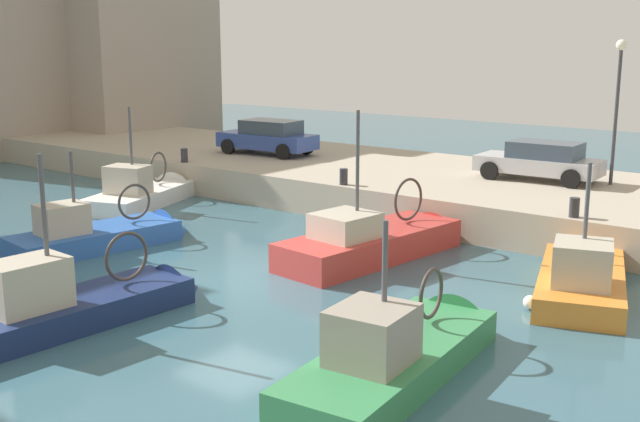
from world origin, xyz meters
TOP-DOWN VIEW (x-y plane):
  - water_surface at (0.00, 0.00)m, footprint 80.00×80.00m
  - quay_wall at (11.50, 0.00)m, footprint 9.00×56.00m
  - fishing_boat_orange at (4.73, -7.27)m, footprint 6.09×3.63m
  - fishing_boat_navy at (-4.22, 0.46)m, footprint 6.46×2.21m
  - fishing_boat_green at (-2.06, -6.43)m, footprint 6.60×2.43m
  - fishing_boat_blue at (0.06, 5.36)m, footprint 5.87×2.61m
  - fishing_boat_red at (4.18, -1.61)m, footprint 6.86×2.73m
  - fishing_boat_white at (4.81, 9.36)m, footprint 6.00×3.65m
  - parked_car_silver at (12.29, -2.87)m, footprint 2.10×4.31m
  - parked_car_blue at (11.10, 8.85)m, footprint 2.25×4.44m
  - mooring_bollard_south at (7.35, -6.00)m, footprint 0.28×0.28m
  - mooring_bollard_mid at (7.35, 2.00)m, footprint 0.28×0.28m
  - mooring_bollard_north at (7.35, 10.00)m, footprint 0.28×0.28m
  - quay_streetlamp at (13.00, -5.10)m, footprint 0.36×0.36m
  - waterfront_building_central at (15.26, 24.04)m, footprint 8.76×8.08m

SIDE VIEW (x-z plane):
  - water_surface at x=0.00m, z-range 0.00..0.00m
  - fishing_boat_red at x=4.18m, z-range -2.43..2.65m
  - fishing_boat_blue at x=0.06m, z-range -1.77..2.00m
  - fishing_boat_white at x=4.81m, z-range -2.15..2.42m
  - fishing_boat_green at x=-2.06m, z-range -1.79..2.07m
  - fishing_boat_orange at x=4.73m, z-range -1.95..2.24m
  - fishing_boat_navy at x=-4.22m, z-range -2.12..2.43m
  - quay_wall at x=11.50m, z-range 0.00..1.20m
  - mooring_bollard_south at x=7.35m, z-range 1.20..1.75m
  - mooring_bollard_mid at x=7.35m, z-range 1.20..1.75m
  - mooring_bollard_north at x=7.35m, z-range 1.20..1.75m
  - parked_car_silver at x=12.29m, z-range 1.22..2.59m
  - parked_car_blue at x=11.10m, z-range 1.21..2.69m
  - quay_streetlamp at x=13.00m, z-range 2.04..6.87m
  - waterfront_building_central at x=15.26m, z-range 0.02..13.05m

